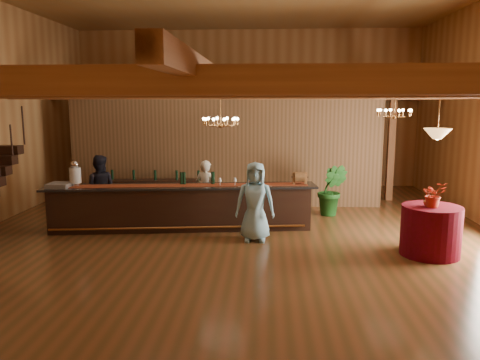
# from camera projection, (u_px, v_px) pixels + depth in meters

# --- Properties ---
(floor) EXTENTS (14.00, 14.00, 0.00)m
(floor) POSITION_uv_depth(u_px,v_px,m) (233.00, 239.00, 10.31)
(floor) COLOR brown
(floor) RESTS_ON ground
(wall_back) EXTENTS (12.00, 0.10, 5.50)m
(wall_back) POSITION_uv_depth(u_px,v_px,m) (247.00, 109.00, 16.75)
(wall_back) COLOR #AE7E46
(wall_back) RESTS_ON floor
(wall_front) EXTENTS (12.00, 0.10, 5.50)m
(wall_front) POSITION_uv_depth(u_px,v_px,m) (150.00, 142.00, 2.97)
(wall_front) COLOR #AE7E46
(wall_front) RESTS_ON floor
(beam_grid) EXTENTS (11.90, 13.90, 0.39)m
(beam_grid) POSITION_uv_depth(u_px,v_px,m) (234.00, 91.00, 10.28)
(beam_grid) COLOR #A66538
(beam_grid) RESTS_ON wall_left
(support_posts) EXTENTS (9.20, 10.20, 3.20)m
(support_posts) POSITION_uv_depth(u_px,v_px,m) (231.00, 171.00, 9.55)
(support_posts) COLOR #A66538
(support_posts) RESTS_ON floor
(partition_wall) EXTENTS (9.00, 0.18, 3.10)m
(partition_wall) POSITION_uv_depth(u_px,v_px,m) (224.00, 152.00, 13.53)
(partition_wall) COLOR brown
(partition_wall) RESTS_ON floor
(backroom_boxes) EXTENTS (4.10, 0.60, 1.10)m
(backroom_boxes) POSITION_uv_depth(u_px,v_px,m) (236.00, 176.00, 15.66)
(backroom_boxes) COLOR black
(backroom_boxes) RESTS_ON floor
(tasting_bar) EXTENTS (6.40, 1.57, 1.07)m
(tasting_bar) POSITION_uv_depth(u_px,v_px,m) (182.00, 207.00, 11.04)
(tasting_bar) COLOR black
(tasting_bar) RESTS_ON floor
(beverage_dispenser) EXTENTS (0.26, 0.26, 0.60)m
(beverage_dispenser) POSITION_uv_depth(u_px,v_px,m) (75.00, 174.00, 10.81)
(beverage_dispenser) COLOR silver
(beverage_dispenser) RESTS_ON tasting_bar
(glass_rack_tray) EXTENTS (0.50, 0.50, 0.10)m
(glass_rack_tray) POSITION_uv_depth(u_px,v_px,m) (60.00, 185.00, 10.72)
(glass_rack_tray) COLOR gray
(glass_rack_tray) RESTS_ON tasting_bar
(raffle_drum) EXTENTS (0.34, 0.24, 0.30)m
(raffle_drum) POSITION_uv_depth(u_px,v_px,m) (300.00, 177.00, 11.05)
(raffle_drum) COLOR olive
(raffle_drum) RESTS_ON tasting_bar
(bar_bottle_0) EXTENTS (0.07, 0.07, 0.30)m
(bar_bottle_0) POSITION_uv_depth(u_px,v_px,m) (182.00, 178.00, 11.05)
(bar_bottle_0) COLOR black
(bar_bottle_0) RESTS_ON tasting_bar
(bar_bottle_1) EXTENTS (0.07, 0.07, 0.30)m
(bar_bottle_1) POSITION_uv_depth(u_px,v_px,m) (184.00, 178.00, 11.05)
(bar_bottle_1) COLOR black
(bar_bottle_1) RESTS_ON tasting_bar
(bar_bottle_2) EXTENTS (0.07, 0.07, 0.30)m
(bar_bottle_2) POSITION_uv_depth(u_px,v_px,m) (213.00, 178.00, 11.10)
(bar_bottle_2) COLOR black
(bar_bottle_2) RESTS_ON tasting_bar
(bar_bottle_3) EXTENTS (0.07, 0.07, 0.30)m
(bar_bottle_3) POSITION_uv_depth(u_px,v_px,m) (213.00, 178.00, 11.10)
(bar_bottle_3) COLOR black
(bar_bottle_3) RESTS_ON tasting_bar
(backbar_shelf) EXTENTS (2.91, 0.77, 0.81)m
(backbar_shelf) POSITION_uv_depth(u_px,v_px,m) (156.00, 194.00, 13.34)
(backbar_shelf) COLOR black
(backbar_shelf) RESTS_ON floor
(round_table) EXTENTS (1.14, 1.14, 0.99)m
(round_table) POSITION_uv_depth(u_px,v_px,m) (431.00, 231.00, 9.19)
(round_table) COLOR #470508
(round_table) RESTS_ON floor
(chandelier_left) EXTENTS (0.80, 0.80, 0.79)m
(chandelier_left) POSITION_uv_depth(u_px,v_px,m) (221.00, 121.00, 10.55)
(chandelier_left) COLOR #A97038
(chandelier_left) RESTS_ON beam_grid
(chandelier_right) EXTENTS (0.80, 0.80, 0.61)m
(chandelier_right) POSITION_uv_depth(u_px,v_px,m) (394.00, 113.00, 11.04)
(chandelier_right) COLOR #A97038
(chandelier_right) RESTS_ON beam_grid
(pendant_lamp) EXTENTS (0.52, 0.52, 0.90)m
(pendant_lamp) POSITION_uv_depth(u_px,v_px,m) (437.00, 134.00, 8.88)
(pendant_lamp) COLOR #A97038
(pendant_lamp) RESTS_ON beam_grid
(bartender) EXTENTS (0.66, 0.54, 1.56)m
(bartender) POSITION_uv_depth(u_px,v_px,m) (206.00, 191.00, 11.83)
(bartender) COLOR silver
(bartender) RESTS_ON floor
(staff_second) EXTENTS (0.88, 0.72, 1.68)m
(staff_second) POSITION_uv_depth(u_px,v_px,m) (100.00, 188.00, 11.81)
(staff_second) COLOR black
(staff_second) RESTS_ON floor
(guest) EXTENTS (0.86, 0.57, 1.73)m
(guest) POSITION_uv_depth(u_px,v_px,m) (255.00, 202.00, 10.10)
(guest) COLOR #88C0D7
(guest) RESTS_ON floor
(floor_plant) EXTENTS (0.91, 0.82, 1.39)m
(floor_plant) POSITION_uv_depth(u_px,v_px,m) (332.00, 190.00, 12.38)
(floor_plant) COLOR #184A16
(floor_plant) RESTS_ON floor
(table_flowers) EXTENTS (0.52, 0.48, 0.50)m
(table_flowers) POSITION_uv_depth(u_px,v_px,m) (434.00, 195.00, 8.98)
(table_flowers) COLOR #A82916
(table_flowers) RESTS_ON round_table
(table_vase) EXTENTS (0.21, 0.21, 0.32)m
(table_vase) POSITION_uv_depth(u_px,v_px,m) (429.00, 198.00, 9.08)
(table_vase) COLOR #A97038
(table_vase) RESTS_ON round_table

